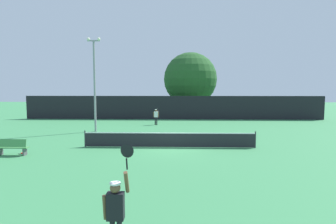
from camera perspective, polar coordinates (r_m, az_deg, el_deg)
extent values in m
plane|color=#387F4C|center=(17.77, 0.28, -7.37)|extent=(120.00, 120.00, 0.00)
cube|color=#232328|center=(17.67, 0.28, -5.87)|extent=(10.97, 0.03, 0.91)
cube|color=white|center=(17.59, 0.29, -4.41)|extent=(10.97, 0.04, 0.06)
cylinder|color=#333338|center=(18.63, -16.91, -5.33)|extent=(0.08, 0.08, 1.07)
cylinder|color=#333338|center=(18.35, 17.75, -5.51)|extent=(0.08, 0.08, 1.07)
cube|color=black|center=(33.72, 1.04, 0.92)|extent=(36.78, 0.12, 2.89)
cube|color=black|center=(6.57, -10.89, -18.71)|extent=(0.38, 0.22, 0.62)
sphere|color=brown|center=(6.42, -10.96, -15.25)|extent=(0.24, 0.24, 0.24)
cylinder|color=white|center=(6.38, -10.97, -14.40)|extent=(0.25, 0.25, 0.04)
cylinder|color=brown|center=(6.64, -13.02, -18.80)|extent=(0.09, 0.18, 0.59)
cylinder|color=brown|center=(6.42, -8.64, -14.27)|extent=(0.09, 0.33, 0.57)
cylinder|color=black|center=(6.35, -8.58, -10.66)|extent=(0.04, 0.11, 0.28)
ellipsoid|color=black|center=(6.34, -8.52, -7.99)|extent=(0.30, 0.13, 0.36)
cube|color=white|center=(28.49, -2.52, -0.48)|extent=(0.38, 0.22, 0.60)
sphere|color=brown|center=(28.46, -2.52, 0.34)|extent=(0.23, 0.23, 0.23)
cylinder|color=white|center=(28.45, -2.52, 0.53)|extent=(0.24, 0.24, 0.04)
cylinder|color=black|center=(28.58, -2.67, -1.89)|extent=(0.12, 0.12, 0.81)
cylinder|color=black|center=(28.56, -2.35, -1.89)|extent=(0.12, 0.12, 0.81)
cylinder|color=brown|center=(28.52, -3.00, -0.54)|extent=(0.09, 0.17, 0.57)
cylinder|color=brown|center=(28.48, -2.04, -0.55)|extent=(0.09, 0.16, 0.57)
sphere|color=#CCE033|center=(17.79, -0.14, -7.25)|extent=(0.07, 0.07, 0.07)
cylinder|color=black|center=(18.04, -28.38, -7.71)|extent=(0.28, 0.04, 0.04)
ellipsoid|color=red|center=(18.31, -27.87, -7.51)|extent=(0.28, 0.36, 0.04)
cube|color=#478C4C|center=(17.95, -29.68, -6.43)|extent=(1.80, 0.40, 0.06)
cube|color=#478C4C|center=(17.75, -30.02, -5.65)|extent=(1.80, 0.12, 0.44)
cube|color=#4C4C51|center=(18.36, -31.52, -6.98)|extent=(0.08, 0.36, 0.45)
cube|color=#4C4C51|center=(17.64, -27.69, -7.28)|extent=(0.08, 0.36, 0.45)
cylinder|color=gray|center=(24.73, -15.04, 5.05)|extent=(0.18, 0.18, 7.83)
cube|color=gray|center=(25.07, -15.24, 14.15)|extent=(1.10, 0.10, 0.10)
sphere|color=#F2EDCC|center=(25.22, -16.26, 14.37)|extent=(0.28, 0.28, 0.28)
sphere|color=#F2EDCC|center=(24.97, -14.23, 14.52)|extent=(0.28, 0.28, 0.28)
cylinder|color=brown|center=(39.46, 4.64, 1.06)|extent=(0.56, 0.56, 2.31)
sphere|color=#235123|center=(39.40, 4.68, 6.85)|extent=(7.55, 7.55, 7.55)
cube|color=#B7B7BC|center=(41.62, -2.60, 0.50)|extent=(2.43, 4.41, 0.90)
cube|color=#2D333D|center=(41.27, -2.64, 1.53)|extent=(1.97, 2.40, 0.64)
cylinder|color=black|center=(43.11, -3.58, 0.25)|extent=(0.22, 0.60, 0.60)
cylinder|color=black|center=(42.98, -1.33, 0.24)|extent=(0.22, 0.60, 0.60)
cylinder|color=black|center=(40.33, -3.96, -0.08)|extent=(0.22, 0.60, 0.60)
cylinder|color=black|center=(40.20, -1.55, -0.08)|extent=(0.22, 0.60, 0.60)
cube|color=#B7B7BC|center=(42.74, 9.57, 0.55)|extent=(1.94, 4.22, 0.90)
cube|color=#2D333D|center=(42.40, 9.64, 1.56)|extent=(1.72, 2.22, 0.64)
cylinder|color=black|center=(44.05, 8.22, 0.30)|extent=(0.22, 0.60, 0.60)
cylinder|color=black|center=(44.27, 10.41, 0.30)|extent=(0.22, 0.60, 0.60)
cylinder|color=black|center=(41.28, 8.65, -0.01)|extent=(0.22, 0.60, 0.60)
cylinder|color=black|center=(41.51, 10.98, -0.01)|extent=(0.22, 0.60, 0.60)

